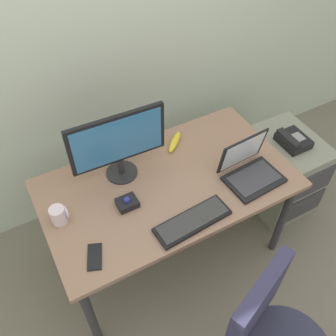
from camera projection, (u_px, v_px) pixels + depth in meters
ground_plane at (168, 249)px, 2.64m from camera, size 8.00×8.00×0.00m
back_wall at (103, 11)px, 2.06m from camera, size 6.00×0.10×2.80m
desk at (168, 191)px, 2.17m from camera, size 1.42×0.80×0.72m
file_cabinet at (281, 172)px, 2.73m from camera, size 0.42×0.53×0.60m
desk_phone at (293, 140)px, 2.47m from camera, size 0.17×0.20×0.09m
monitor_main at (118, 143)px, 1.98m from camera, size 0.54×0.18×0.42m
keyboard at (192, 221)px, 1.92m from camera, size 0.42×0.16×0.03m
laptop at (250, 169)px, 2.11m from camera, size 0.33×0.28×0.24m
trackball_mouse at (127, 203)px, 1.99m from camera, size 0.11×0.09×0.07m
coffee_mug at (59, 215)px, 1.90m from camera, size 0.09×0.08×0.10m
cell_phone at (95, 257)px, 1.79m from camera, size 0.12×0.16×0.01m
banana at (175, 142)px, 2.31m from camera, size 0.17×0.16×0.04m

